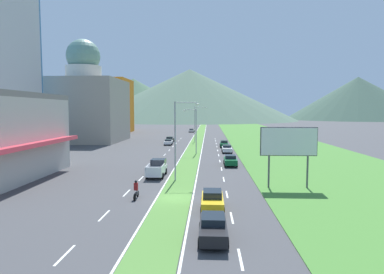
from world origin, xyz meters
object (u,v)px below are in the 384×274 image
object	(u,v)px
billboard_roadside	(289,143)
car_3	(224,144)
car_6	(169,142)
motorcycle_rider	(136,191)
car_7	(227,149)
car_5	(170,139)
car_4	(212,200)
car_2	(230,160)
car_0	(192,130)
pickup_truck_0	(157,168)
car_1	(213,227)
street_lamp_far	(196,122)
street_lamp_near	(178,136)
street_lamp_mid	(195,128)

from	to	relation	value
billboard_roadside	car_3	world-z (taller)	billboard_roadside
billboard_roadside	car_6	world-z (taller)	billboard_roadside
car_3	motorcycle_rider	bearing A→B (deg)	-13.01
billboard_roadside	car_7	world-z (taller)	billboard_roadside
car_5	motorcycle_rider	bearing A→B (deg)	-176.53
car_4	car_5	distance (m)	59.43
car_2	car_0	bearing A→B (deg)	-172.55
car_6	pickup_truck_0	size ratio (longest dim) A/B	0.83
car_0	car_1	size ratio (longest dim) A/B	0.98
billboard_roadside	car_6	xyz separation A→B (m)	(-18.43, 44.09, -4.16)
car_2	car_5	world-z (taller)	car_2
car_5	motorcycle_rider	distance (m)	55.54
car_5	pickup_truck_0	size ratio (longest dim) A/B	0.83
car_4	motorcycle_rider	world-z (taller)	motorcycle_rider
street_lamp_far	car_3	world-z (taller)	street_lamp_far
car_1	street_lamp_near	bearing A→B (deg)	-167.36
car_5	pickup_truck_0	world-z (taller)	pickup_truck_0
street_lamp_near	car_2	size ratio (longest dim) A/B	2.10
car_0	car_5	bearing A→B (deg)	174.92
street_lamp_near	street_lamp_far	world-z (taller)	street_lamp_near
car_2	car_7	bearing A→B (deg)	178.90
street_lamp_mid	billboard_roadside	size ratio (longest dim) A/B	1.31
street_lamp_near	street_lamp_far	size ratio (longest dim) A/B	1.02
street_lamp_near	car_4	world-z (taller)	street_lamp_near
street_lamp_near	car_7	xyz separation A→B (m)	(7.27, 26.97, -4.67)
car_1	car_5	xyz separation A→B (m)	(-10.58, 65.00, -0.03)
billboard_roadside	pickup_truck_0	xyz separation A→B (m)	(-15.22, 5.94, -3.89)
street_lamp_near	car_7	bearing A→B (deg)	74.91
pickup_truck_0	street_lamp_near	bearing A→B (deg)	-133.24
street_lamp_far	car_1	xyz separation A→B (m)	(3.68, -66.22, -4.60)
billboard_roadside	street_lamp_mid	bearing A→B (deg)	112.50
street_lamp_mid	car_4	bearing A→B (deg)	-85.06
car_4	car_5	bearing A→B (deg)	-169.72
street_lamp_near	street_lamp_mid	xyz separation A→B (m)	(0.95, 24.15, -0.44)
car_1	motorcycle_rider	bearing A→B (deg)	-142.96
street_lamp_near	billboard_roadside	bearing A→B (deg)	-14.43
car_4	motorcycle_rider	xyz separation A→B (m)	(-7.24, 3.04, -0.07)
car_2	car_5	bearing A→B (deg)	-159.29
car_1	car_3	distance (m)	54.49
street_lamp_mid	car_3	world-z (taller)	street_lamp_mid
street_lamp_mid	street_lamp_far	distance (m)	24.26
billboard_roadside	motorcycle_rider	size ratio (longest dim) A/B	3.32
billboard_roadside	car_4	bearing A→B (deg)	-135.39
car_3	car_6	bearing A→B (deg)	-108.15
street_lamp_near	pickup_truck_0	world-z (taller)	street_lamp_near
street_lamp_mid	car_7	distance (m)	8.12
street_lamp_near	car_4	xyz separation A→B (m)	(4.01, -11.29, -4.63)
billboard_roadside	street_lamp_far	bearing A→B (deg)	103.05
street_lamp_mid	car_2	bearing A→B (deg)	-64.89
car_5	car_6	world-z (taller)	car_5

